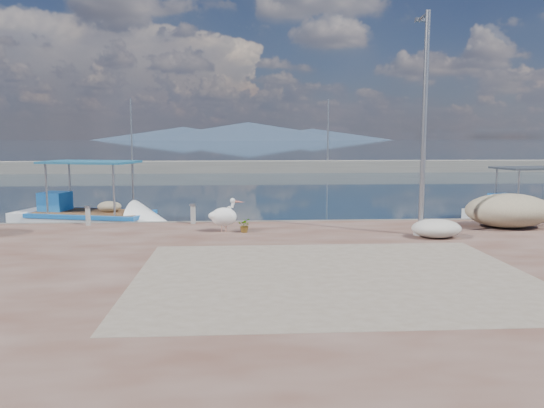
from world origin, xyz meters
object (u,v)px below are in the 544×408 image
(lamp_post, at_px, (424,132))
(boat_left, at_px, (91,221))
(boat_right, at_px, (529,217))
(pelican, at_px, (224,216))
(bollard_near, at_px, (193,213))

(lamp_post, bearing_deg, boat_left, 156.70)
(boat_right, xyz_separation_m, pelican, (-13.05, -4.48, 0.81))
(pelican, distance_m, bollard_near, 2.13)
(boat_right, bearing_deg, pelican, -171.31)
(boat_right, relative_size, pelican, 5.09)
(lamp_post, relative_size, bollard_near, 9.67)
(boat_right, relative_size, bollard_near, 8.26)
(boat_right, xyz_separation_m, lamp_post, (-6.71, -5.43, 3.58))
(lamp_post, bearing_deg, pelican, 171.46)
(pelican, bearing_deg, bollard_near, 116.05)
(boat_right, distance_m, bollard_near, 14.50)
(boat_right, distance_m, lamp_post, 9.35)
(boat_left, height_order, lamp_post, lamp_post)
(pelican, xyz_separation_m, bollard_near, (-1.18, 1.76, -0.14))
(bollard_near, bearing_deg, boat_left, 151.15)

